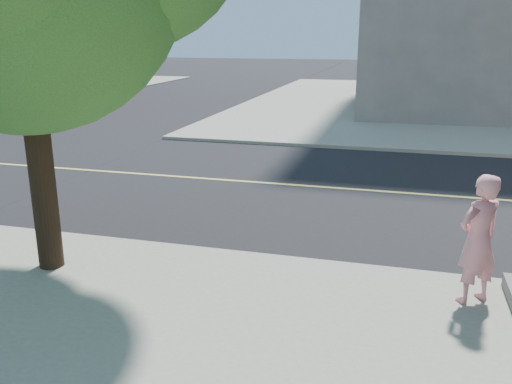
% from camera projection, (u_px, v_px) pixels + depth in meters
% --- Properties ---
extents(ground, '(140.00, 140.00, 0.00)m').
position_uv_depth(ground, '(4.00, 232.00, 9.95)').
color(ground, black).
rests_on(ground, ground).
extents(road_ew, '(140.00, 9.00, 0.01)m').
position_uv_depth(road_ew, '(124.00, 173.00, 14.11)').
color(road_ew, black).
rests_on(road_ew, ground).
extents(man_on_phone, '(0.75, 0.71, 1.72)m').
position_uv_depth(man_on_phone, '(478.00, 239.00, 6.89)').
color(man_on_phone, pink).
rests_on(man_on_phone, sidewalk_se).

